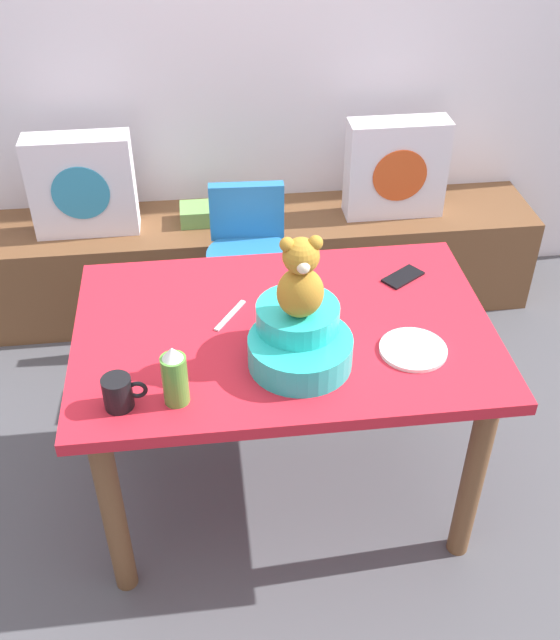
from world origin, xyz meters
The scene contains 15 objects.
ground_plane centered at (0.00, 0.00, 0.00)m, with size 8.00×8.00×0.00m, color #4C4C51.
back_wall centered at (0.00, 1.44, 1.30)m, with size 4.40×0.10×2.60m, color silver.
window_bench centered at (0.00, 1.17, 0.23)m, with size 2.60×0.44×0.46m, color brown.
pillow_floral_left centered at (-0.72, 1.15, 0.68)m, with size 0.44×0.15×0.44m.
pillow_floral_right centered at (0.64, 1.15, 0.68)m, with size 0.44×0.15×0.44m.
book_stack centered at (-0.22, 1.17, 0.50)m, with size 0.20×0.14×0.08m, color #6CA250.
dining_table centered at (0.00, 0.00, 0.63)m, with size 1.28×0.85×0.74m.
highchair centered at (-0.05, 0.74, 0.52)m, with size 0.34×0.46×0.79m.
infant_seat_teal centered at (0.02, -0.16, 0.81)m, with size 0.30×0.33×0.16m.
teddy_bear centered at (0.02, -0.16, 1.02)m, with size 0.13×0.12×0.25m.
ketchup_bottle centered at (-0.33, -0.29, 0.83)m, with size 0.07×0.07×0.18m.
coffee_mug centered at (-0.48, -0.29, 0.79)m, with size 0.12×0.08×0.09m.
dinner_plate_near centered at (0.36, -0.16, 0.75)m, with size 0.20×0.20×0.01m, color white.
cell_phone centered at (0.43, 0.22, 0.74)m, with size 0.07×0.14×0.01m, color black.
table_fork centered at (-0.16, 0.07, 0.74)m, with size 0.02×0.17×0.01m, color silver.
Camera 1 is at (-0.23, -1.80, 2.14)m, focal length 42.00 mm.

